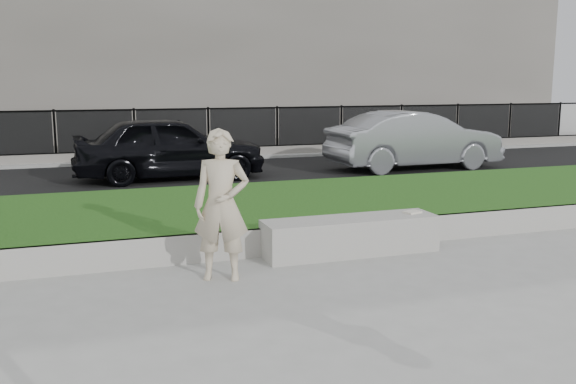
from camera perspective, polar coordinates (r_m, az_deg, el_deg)
name	(u,v)px	position (r m, az deg, el deg)	size (l,w,h in m)	color
ground	(287,278)	(8.03, -0.13, -7.68)	(90.00, 90.00, 0.00)	gray
grass_bank	(228,215)	(10.77, -5.32, -2.05)	(34.00, 4.00, 0.40)	#14390E
grass_kerb	(262,243)	(8.93, -2.30, -4.53)	(34.00, 0.08, 0.40)	#99978F
street	(175,178)	(16.12, -9.98, 1.19)	(34.00, 7.00, 0.04)	black
far_pavement	(152,157)	(20.53, -11.99, 3.10)	(34.00, 3.00, 0.12)	gray
iron_fence	(156,144)	(19.49, -11.67, 4.18)	(32.00, 0.30, 1.50)	slate
building_facade	(125,15)	(27.47, -14.28, 15.02)	(34.00, 10.00, 10.00)	#5D5952
stone_bench	(351,236)	(9.12, 5.58, -3.89)	(2.52, 0.63, 0.52)	#99978F
man	(221,205)	(7.83, -5.94, -1.17)	(0.68, 0.44, 1.86)	beige
book	(412,212)	(9.52, 11.00, -1.76)	(0.24, 0.17, 0.03)	silver
car_dark	(170,147)	(15.83, -10.48, 3.94)	(1.84, 4.57, 1.56)	black
car_silver	(414,140)	(17.73, 11.17, 4.55)	(1.65, 4.74, 1.56)	gray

